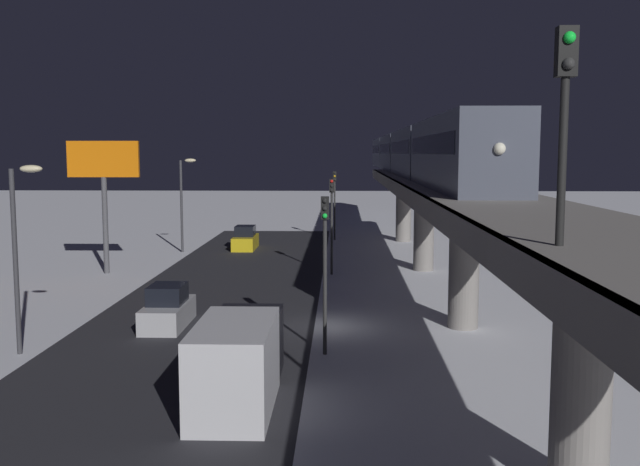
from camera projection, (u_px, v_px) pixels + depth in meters
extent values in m
plane|color=white|center=(319.00, 326.00, 33.83)|extent=(240.00, 240.00, 0.00)
cube|color=#28282D|center=(198.00, 325.00, 34.01)|extent=(11.00, 82.33, 0.01)
cube|color=gray|center=(465.00, 199.00, 32.96)|extent=(5.00, 82.33, 0.80)
cube|color=#38383D|center=(413.00, 199.00, 33.03)|extent=(0.24, 80.68, 0.80)
cylinder|color=gray|center=(404.00, 211.00, 66.03)|extent=(1.40, 1.40, 5.60)
cylinder|color=gray|center=(424.00, 230.00, 49.68)|extent=(1.40, 1.40, 5.60)
cylinder|color=gray|center=(464.00, 268.00, 33.32)|extent=(1.40, 1.40, 5.60)
cylinder|color=gray|center=(582.00, 380.00, 16.96)|extent=(1.40, 1.40, 5.60)
cube|color=#4C5160|center=(459.00, 153.00, 34.87)|extent=(2.90, 18.00, 3.40)
cube|color=black|center=(459.00, 145.00, 34.83)|extent=(2.94, 16.20, 0.90)
cube|color=#4C5160|center=(418.00, 153.00, 53.35)|extent=(2.90, 18.00, 3.40)
cube|color=black|center=(418.00, 147.00, 53.30)|extent=(2.94, 16.20, 0.90)
cube|color=#4C5160|center=(399.00, 153.00, 71.83)|extent=(2.90, 18.00, 3.40)
cube|color=black|center=(399.00, 149.00, 71.78)|extent=(2.94, 16.20, 0.90)
cube|color=#4C5160|center=(387.00, 153.00, 90.30)|extent=(2.90, 18.00, 3.40)
cube|color=black|center=(387.00, 149.00, 90.26)|extent=(2.94, 16.20, 0.90)
sphere|color=white|center=(500.00, 149.00, 25.87)|extent=(0.44, 0.44, 0.44)
cylinder|color=black|center=(562.00, 160.00, 13.26)|extent=(0.16, 0.16, 3.20)
cube|color=black|center=(566.00, 52.00, 13.04)|extent=(0.36, 0.28, 0.90)
sphere|color=#19F23F|center=(570.00, 37.00, 12.86)|extent=(0.22, 0.22, 0.22)
sphere|color=#333333|center=(569.00, 64.00, 12.91)|extent=(0.22, 0.22, 0.22)
cube|color=#B2B2B7|center=(168.00, 315.00, 33.84)|extent=(1.80, 4.34, 1.10)
cube|color=black|center=(167.00, 294.00, 33.73)|extent=(1.58, 2.08, 0.87)
cube|color=gold|center=(245.00, 242.00, 60.96)|extent=(1.80, 4.37, 1.10)
cube|color=black|center=(245.00, 231.00, 60.85)|extent=(1.58, 2.10, 0.87)
cube|color=black|center=(250.00, 342.00, 26.53)|extent=(2.30, 2.20, 2.40)
cube|color=silver|center=(235.00, 367.00, 22.73)|extent=(2.40, 5.00, 2.80)
cylinder|color=#2D2D2D|center=(325.00, 287.00, 28.86)|extent=(0.16, 0.16, 5.50)
cube|color=black|center=(325.00, 208.00, 28.51)|extent=(0.32, 0.32, 0.90)
sphere|color=black|center=(325.00, 201.00, 28.29)|extent=(0.20, 0.20, 0.20)
sphere|color=black|center=(325.00, 208.00, 28.33)|extent=(0.20, 0.20, 0.20)
sphere|color=#19E53F|center=(325.00, 216.00, 28.36)|extent=(0.20, 0.20, 0.20)
cylinder|color=#2D2D2D|center=(332.00, 234.00, 47.94)|extent=(0.16, 0.16, 5.50)
cube|color=black|center=(332.00, 186.00, 47.58)|extent=(0.32, 0.32, 0.90)
sphere|color=red|center=(332.00, 181.00, 47.37)|extent=(0.20, 0.20, 0.20)
sphere|color=black|center=(332.00, 186.00, 47.41)|extent=(0.20, 0.20, 0.20)
sphere|color=black|center=(332.00, 190.00, 47.44)|extent=(0.20, 0.20, 0.20)
cylinder|color=#2D2D2D|center=(335.00, 211.00, 67.02)|extent=(0.16, 0.16, 5.50)
cube|color=black|center=(335.00, 176.00, 66.66)|extent=(0.32, 0.32, 0.90)
sphere|color=black|center=(335.00, 173.00, 66.45)|extent=(0.20, 0.20, 0.20)
sphere|color=yellow|center=(335.00, 176.00, 66.48)|extent=(0.20, 0.20, 0.20)
sphere|color=black|center=(335.00, 179.00, 66.52)|extent=(0.20, 0.20, 0.20)
cylinder|color=#4C4C51|center=(105.00, 226.00, 48.36)|extent=(0.36, 0.36, 6.50)
cube|color=orange|center=(103.00, 159.00, 47.86)|extent=(4.80, 0.30, 2.40)
cylinder|color=#38383D|center=(16.00, 263.00, 28.81)|extent=(0.20, 0.20, 7.50)
ellipsoid|color=#F4E5B2|center=(31.00, 169.00, 28.37)|extent=(0.90, 0.44, 0.30)
cylinder|color=#38383D|center=(181.00, 207.00, 58.61)|extent=(0.20, 0.20, 7.50)
ellipsoid|color=#F4E5B2|center=(190.00, 160.00, 58.17)|extent=(0.90, 0.44, 0.30)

